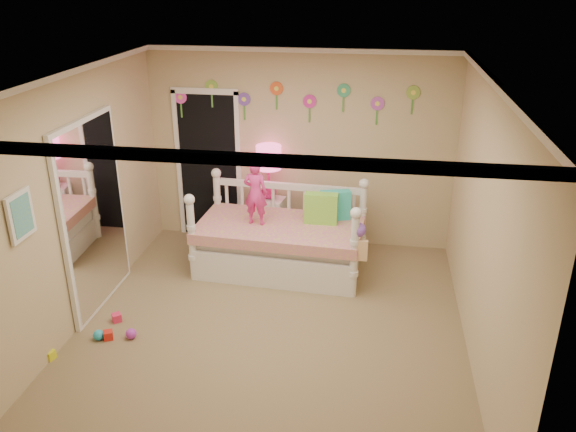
% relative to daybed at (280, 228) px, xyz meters
% --- Properties ---
extents(floor, '(4.00, 4.50, 0.01)m').
position_rel_daybed_xyz_m(floor, '(0.12, -1.36, -0.55)').
color(floor, '#7F684C').
rests_on(floor, ground).
extents(ceiling, '(4.00, 4.50, 0.01)m').
position_rel_daybed_xyz_m(ceiling, '(0.12, -1.36, 2.05)').
color(ceiling, white).
rests_on(ceiling, floor).
extents(back_wall, '(4.00, 0.01, 2.60)m').
position_rel_daybed_xyz_m(back_wall, '(0.12, 0.89, 0.75)').
color(back_wall, tan).
rests_on(back_wall, floor).
extents(left_wall, '(0.01, 4.50, 2.60)m').
position_rel_daybed_xyz_m(left_wall, '(-1.88, -1.36, 0.75)').
color(left_wall, tan).
rests_on(left_wall, floor).
extents(right_wall, '(0.01, 4.50, 2.60)m').
position_rel_daybed_xyz_m(right_wall, '(2.12, -1.36, 0.75)').
color(right_wall, tan).
rests_on(right_wall, floor).
extents(crown_molding, '(4.00, 4.50, 0.06)m').
position_rel_daybed_xyz_m(crown_molding, '(0.12, -1.36, 2.02)').
color(crown_molding, white).
rests_on(crown_molding, ceiling).
extents(daybed, '(2.10, 1.21, 1.11)m').
position_rel_daybed_xyz_m(daybed, '(0.00, 0.00, 0.00)').
color(daybed, white).
rests_on(daybed, floor).
extents(pillow_turquoise, '(0.39, 0.23, 0.37)m').
position_rel_daybed_xyz_m(pillow_turquoise, '(0.65, 0.25, 0.25)').
color(pillow_turquoise, '#28BDCA').
rests_on(pillow_turquoise, daybed).
extents(pillow_lime, '(0.40, 0.15, 0.38)m').
position_rel_daybed_xyz_m(pillow_lime, '(0.49, 0.10, 0.25)').
color(pillow_lime, '#82D741').
rests_on(pillow_lime, daybed).
extents(child, '(0.31, 0.22, 0.80)m').
position_rel_daybed_xyz_m(child, '(-0.29, -0.04, 0.46)').
color(child, '#EA3594').
rests_on(child, daybed).
extents(nightstand, '(0.44, 0.36, 0.66)m').
position_rel_daybed_xyz_m(nightstand, '(-0.27, 0.71, -0.22)').
color(nightstand, white).
rests_on(nightstand, floor).
extents(table_lamp, '(0.33, 0.33, 0.73)m').
position_rel_daybed_xyz_m(table_lamp, '(-0.27, 0.71, 0.59)').
color(table_lamp, '#E21E7A').
rests_on(table_lamp, nightstand).
extents(closet_doorway, '(0.90, 0.04, 2.07)m').
position_rel_daybed_xyz_m(closet_doorway, '(-1.13, 0.87, 0.48)').
color(closet_doorway, black).
rests_on(closet_doorway, back_wall).
extents(flower_decals, '(3.40, 0.02, 0.50)m').
position_rel_daybed_xyz_m(flower_decals, '(0.03, 0.88, 1.39)').
color(flower_decals, '#B2668C').
rests_on(flower_decals, back_wall).
extents(mirror_closet, '(0.07, 1.30, 2.10)m').
position_rel_daybed_xyz_m(mirror_closet, '(-1.84, -1.06, 0.50)').
color(mirror_closet, white).
rests_on(mirror_closet, left_wall).
extents(wall_picture, '(0.05, 0.34, 0.42)m').
position_rel_daybed_xyz_m(wall_picture, '(-1.85, -2.26, 1.00)').
color(wall_picture, white).
rests_on(wall_picture, left_wall).
extents(hanging_bag, '(0.20, 0.16, 0.36)m').
position_rel_daybed_xyz_m(hanging_bag, '(0.97, -0.52, 0.12)').
color(hanging_bag, beige).
rests_on(hanging_bag, daybed).
extents(toy_scatter, '(0.86, 1.33, 0.11)m').
position_rel_daybed_xyz_m(toy_scatter, '(-1.63, -1.86, -0.50)').
color(toy_scatter, '#996666').
rests_on(toy_scatter, floor).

